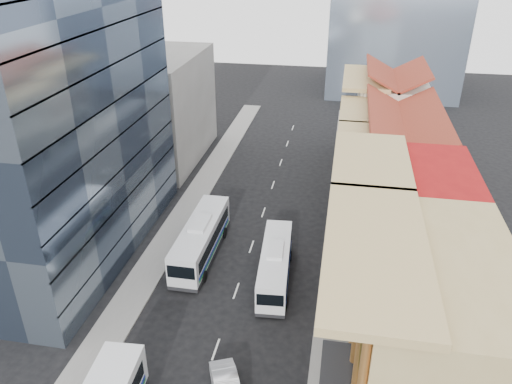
% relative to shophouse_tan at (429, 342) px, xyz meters
% --- Properties ---
extents(sidewalk_right, '(3.00, 90.00, 0.15)m').
position_rel_shophouse_tan_xyz_m(sidewalk_right, '(-5.50, 17.00, -5.92)').
color(sidewalk_right, slate).
rests_on(sidewalk_right, ground).
extents(sidewalk_left, '(3.00, 90.00, 0.15)m').
position_rel_shophouse_tan_xyz_m(sidewalk_left, '(-22.50, 17.00, -5.92)').
color(sidewalk_left, slate).
rests_on(sidewalk_left, ground).
extents(shophouse_tan, '(8.00, 14.00, 12.00)m').
position_rel_shophouse_tan_xyz_m(shophouse_tan, '(0.00, 0.00, 0.00)').
color(shophouse_tan, tan).
rests_on(shophouse_tan, ground).
extents(shophouse_red, '(8.00, 10.00, 12.00)m').
position_rel_shophouse_tan_xyz_m(shophouse_red, '(0.00, 12.00, 0.00)').
color(shophouse_red, '#9E1211').
rests_on(shophouse_red, ground).
extents(shophouse_cream_near, '(8.00, 9.00, 10.00)m').
position_rel_shophouse_tan_xyz_m(shophouse_cream_near, '(0.00, 21.50, -1.00)').
color(shophouse_cream_near, beige).
rests_on(shophouse_cream_near, ground).
extents(shophouse_cream_mid, '(8.00, 9.00, 10.00)m').
position_rel_shophouse_tan_xyz_m(shophouse_cream_mid, '(0.00, 30.50, -1.00)').
color(shophouse_cream_mid, beige).
rests_on(shophouse_cream_mid, ground).
extents(shophouse_cream_far, '(8.00, 12.00, 11.00)m').
position_rel_shophouse_tan_xyz_m(shophouse_cream_far, '(0.00, 41.00, -0.50)').
color(shophouse_cream_far, beige).
rests_on(shophouse_cream_far, ground).
extents(office_tower, '(12.00, 26.00, 30.00)m').
position_rel_shophouse_tan_xyz_m(office_tower, '(-31.00, 14.00, 9.00)').
color(office_tower, '#364255').
rests_on(office_tower, ground).
extents(office_block_far, '(10.00, 18.00, 14.00)m').
position_rel_shophouse_tan_xyz_m(office_block_far, '(-30.00, 37.00, 1.00)').
color(office_block_far, gray).
rests_on(office_block_far, ground).
extents(bus_left_far, '(2.82, 11.93, 3.82)m').
position_rel_shophouse_tan_xyz_m(bus_left_far, '(-18.40, 14.66, -4.09)').
color(bus_left_far, silver).
rests_on(bus_left_far, ground).
extents(bus_right, '(3.25, 10.78, 3.41)m').
position_rel_shophouse_tan_xyz_m(bus_right, '(-10.94, 12.13, -4.30)').
color(bus_right, white).
rests_on(bus_right, ground).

